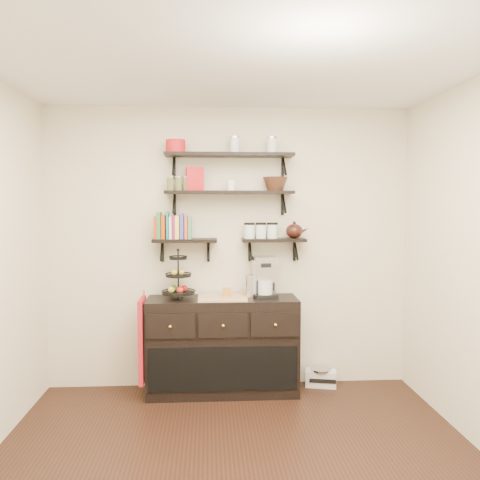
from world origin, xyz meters
name	(u,v)px	position (x,y,z in m)	size (l,w,h in m)	color
floor	(240,479)	(0.00, 0.00, 0.00)	(3.50, 3.50, 0.00)	black
ceiling	(240,53)	(0.00, 0.00, 2.70)	(3.50, 3.50, 0.02)	white
back_wall	(229,248)	(0.00, 1.75, 1.35)	(3.50, 0.02, 2.70)	beige
shelf_top	(229,155)	(0.00, 1.62, 2.23)	(1.20, 0.27, 0.23)	black
shelf_mid	(229,193)	(0.00, 1.62, 1.88)	(1.20, 0.27, 0.23)	black
shelf_low_left	(185,241)	(-0.42, 1.63, 1.43)	(0.60, 0.25, 0.23)	black
shelf_low_right	(273,241)	(0.42, 1.63, 1.43)	(0.60, 0.25, 0.23)	black
cookbooks	(175,227)	(-0.51, 1.63, 1.56)	(0.36, 0.15, 0.26)	#B92F10
glass_canisters	(261,232)	(0.30, 1.63, 1.51)	(0.32, 0.10, 0.13)	silver
sideboard	(222,345)	(-0.07, 1.51, 0.45)	(1.40, 0.50, 0.92)	black
fruit_stand	(179,282)	(-0.48, 1.52, 1.05)	(0.30, 0.30, 0.45)	black
candle	(227,292)	(-0.03, 1.51, 0.96)	(0.08, 0.08, 0.08)	#A26A25
coffee_maker	(265,278)	(0.33, 1.54, 1.08)	(0.24, 0.23, 0.39)	black
thermal_carafe	(251,287)	(0.19, 1.49, 1.01)	(0.11, 0.11, 0.22)	silver
apron	(142,340)	(-0.80, 1.41, 0.54)	(0.04, 0.33, 0.76)	maroon
radio	(321,377)	(0.89, 1.61, 0.09)	(0.32, 0.23, 0.18)	silver
recipe_box	(195,179)	(-0.32, 1.61, 2.01)	(0.16, 0.06, 0.22)	red
walnut_bowl	(275,184)	(0.43, 1.61, 1.96)	(0.24, 0.24, 0.13)	black
ramekins	(231,186)	(0.02, 1.61, 1.95)	(0.09, 0.09, 0.10)	white
teapot	(294,230)	(0.62, 1.63, 1.53)	(0.22, 0.16, 0.16)	black
red_pot	(176,146)	(-0.50, 1.61, 2.31)	(0.18, 0.18, 0.12)	red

